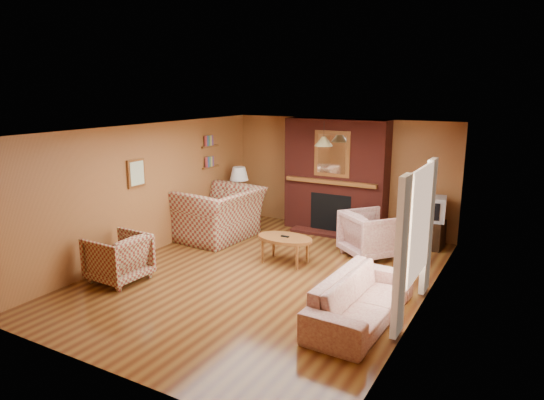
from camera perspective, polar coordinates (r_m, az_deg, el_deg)
The scene contains 20 objects.
floor at distance 8.11m, azimuth -0.81°, elevation -8.86°, with size 6.50×6.50×0.00m, color #4A240F.
ceiling at distance 7.55m, azimuth -0.86°, elevation 8.30°, with size 6.50×6.50×0.00m, color silver.
wall_back at distance 10.61m, azimuth 8.04°, elevation 3.03°, with size 6.50×6.50×0.00m, color #945A2D.
wall_front at distance 5.31m, azimuth -18.93°, elevation -7.79°, with size 6.50×6.50×0.00m, color #945A2D.
wall_left at distance 9.22m, azimuth -14.38°, elevation 1.23°, with size 6.50×6.50×0.00m, color #945A2D.
wall_right at distance 6.87m, azimuth 17.52°, elevation -2.98°, with size 6.50×6.50×0.00m, color #945A2D.
fireplace at distance 10.37m, azimuth 7.50°, elevation 2.71°, with size 2.20×0.82×2.40m.
window_right at distance 6.71m, azimuth 16.72°, elevation -3.95°, with size 0.10×1.85×2.00m.
bookshelf at distance 10.54m, azimuth -7.16°, elevation 5.55°, with size 0.09×0.55×0.71m.
botanical_print at distance 8.93m, azimuth -15.68°, elevation 3.06°, with size 0.05×0.40×0.50m.
pendant_light at distance 9.63m, azimuth 6.10°, elevation 6.88°, with size 0.36×0.36×0.48m.
plaid_loveseat at distance 9.94m, azimuth -6.29°, elevation -1.62°, with size 1.60×1.40×1.04m, color maroon.
plaid_armchair at distance 8.17m, azimuth -17.64°, elevation -6.47°, with size 0.82×0.84×0.76m, color maroon.
floral_sofa at distance 6.65m, azimuth 10.47°, elevation -11.34°, with size 2.08×0.81×0.61m, color #C5B098.
floral_armchair at distance 9.02m, azimuth 11.58°, elevation -3.98°, with size 0.90×0.93×0.85m, color #C5B098.
coffee_table at distance 8.53m, azimuth 1.53°, elevation -4.70°, with size 1.02×0.63×0.50m.
side_table at distance 11.05m, azimuth -3.84°, elevation -1.23°, with size 0.46×0.46×0.61m, color brown.
table_lamp at distance 10.90m, azimuth -3.89°, elevation 2.30°, with size 0.42×0.42×0.70m.
tv_stand at distance 9.85m, azimuth 18.07°, elevation -3.82°, with size 0.50×0.46×0.55m, color black.
crt_tv at distance 9.71m, azimuth 18.27°, elevation -0.97°, with size 0.57×0.57×0.46m.
Camera 1 is at (3.79, -6.50, 3.03)m, focal length 32.00 mm.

